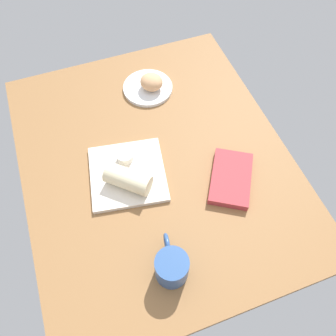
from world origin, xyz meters
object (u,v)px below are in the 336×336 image
(scone_pastry, at_px, (151,82))
(book_stack, at_px, (231,178))
(breakfast_wrap, at_px, (128,179))
(sauce_cup, at_px, (125,156))
(round_plate, at_px, (148,88))
(coffee_mug, at_px, (171,266))
(square_plate, at_px, (128,174))

(scone_pastry, distance_m, book_stack, 0.49)
(breakfast_wrap, height_order, book_stack, breakfast_wrap)
(sauce_cup, height_order, book_stack, sauce_cup)
(round_plate, xyz_separation_m, breakfast_wrap, (0.39, -0.19, 0.04))
(breakfast_wrap, bearing_deg, scone_pastry, 13.66)
(scone_pastry, bearing_deg, breakfast_wrap, -28.45)
(sauce_cup, xyz_separation_m, book_stack, (0.19, 0.31, -0.02))
(sauce_cup, relative_size, coffee_mug, 0.37)
(coffee_mug, bearing_deg, round_plate, 167.12)
(scone_pastry, bearing_deg, sauce_cup, -33.72)
(book_stack, distance_m, coffee_mug, 0.36)
(scone_pastry, bearing_deg, round_plate, -132.33)
(breakfast_wrap, xyz_separation_m, book_stack, (0.09, 0.32, -0.04))
(sauce_cup, distance_m, book_stack, 0.36)
(round_plate, bearing_deg, coffee_mug, -12.88)
(round_plate, relative_size, coffee_mug, 1.32)
(round_plate, relative_size, square_plate, 0.79)
(round_plate, height_order, book_stack, book_stack)
(scone_pastry, relative_size, book_stack, 0.36)
(book_stack, bearing_deg, scone_pastry, -166.39)
(square_plate, bearing_deg, scone_pastry, 149.52)
(square_plate, relative_size, breakfast_wrap, 1.68)
(round_plate, xyz_separation_m, square_plate, (0.35, -0.19, 0.00))
(scone_pastry, height_order, coffee_mug, coffee_mug)
(breakfast_wrap, bearing_deg, book_stack, -63.92)
(scone_pastry, bearing_deg, book_stack, 13.61)
(scone_pastry, xyz_separation_m, sauce_cup, (0.28, -0.19, -0.01))
(square_plate, distance_m, breakfast_wrap, 0.06)
(round_plate, xyz_separation_m, sauce_cup, (0.30, -0.18, 0.02))
(scone_pastry, bearing_deg, coffee_mug, -14.12)
(breakfast_wrap, bearing_deg, coffee_mug, -131.56)
(breakfast_wrap, xyz_separation_m, coffee_mug, (0.31, 0.03, 0.00))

